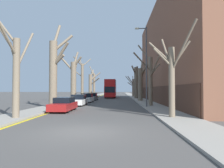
{
  "coord_description": "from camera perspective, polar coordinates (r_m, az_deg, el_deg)",
  "views": [
    {
      "loc": [
        1.86,
        -9.82,
        2.08
      ],
      "look_at": [
        0.17,
        34.2,
        3.27
      ],
      "focal_mm": 32.0,
      "sensor_mm": 36.0,
      "label": 1
    }
  ],
  "objects": [
    {
      "name": "ground_plane",
      "position": [
        10.21,
        -8.58,
        -13.3
      ],
      "size": [
        300.0,
        300.0,
        0.0
      ],
      "primitive_type": "plane",
      "color": "#4C4947"
    },
    {
      "name": "sidewalk_left",
      "position": [
        60.36,
        -5.25,
        -3.45
      ],
      "size": [
        2.78,
        120.0,
        0.12
      ],
      "primitive_type": "cube",
      "color": "gray",
      "rests_on": "ground"
    },
    {
      "name": "sidewalk_right",
      "position": [
        59.99,
        6.12,
        -3.46
      ],
      "size": [
        2.78,
        120.0,
        0.12
      ],
      "primitive_type": "cube",
      "color": "gray",
      "rests_on": "ground"
    },
    {
      "name": "building_facade_right",
      "position": [
        32.96,
        20.92,
        8.25
      ],
      "size": [
        10.08,
        34.94,
        15.29
      ],
      "color": "brown",
      "rests_on": "ground"
    },
    {
      "name": "kerb_line_stripe",
      "position": [
        60.18,
        -3.77,
        -3.52
      ],
      "size": [
        0.24,
        120.0,
        0.01
      ],
      "primitive_type": "cube",
      "color": "yellow",
      "rests_on": "ground"
    },
    {
      "name": "street_tree_left_0",
      "position": [
        15.56,
        -26.02,
        3.88
      ],
      "size": [
        2.11,
        4.52,
        7.49
      ],
      "color": "#7A6B56",
      "rests_on": "ground"
    },
    {
      "name": "street_tree_left_1",
      "position": [
        23.17,
        -16.2,
        3.79
      ],
      "size": [
        2.47,
        2.69,
        9.76
      ],
      "color": "#7A6B56",
      "rests_on": "ground"
    },
    {
      "name": "street_tree_left_2",
      "position": [
        32.49,
        -10.96,
        1.45
      ],
      "size": [
        3.8,
        2.62,
        8.29
      ],
      "color": "#7A6B56",
      "rests_on": "ground"
    },
    {
      "name": "street_tree_left_3",
      "position": [
        40.07,
        -8.58,
        1.52
      ],
      "size": [
        3.88,
        4.62,
        8.81
      ],
      "color": "#7A6B56",
      "rests_on": "ground"
    },
    {
      "name": "street_tree_left_4",
      "position": [
        49.69,
        -6.01,
        -0.09
      ],
      "size": [
        2.9,
        3.86,
        7.24
      ],
      "color": "#7A6B56",
      "rests_on": "ground"
    },
    {
      "name": "street_tree_left_5",
      "position": [
        57.79,
        -5.2,
        0.13
      ],
      "size": [
        1.9,
        2.64,
        8.9
      ],
      "color": "#7A6B56",
      "rests_on": "ground"
    },
    {
      "name": "street_tree_right_0",
      "position": [
        14.87,
        16.71,
        2.31
      ],
      "size": [
        2.82,
        3.17,
        6.59
      ],
      "color": "#7A6B56",
      "rests_on": "ground"
    },
    {
      "name": "street_tree_right_1",
      "position": [
        24.97,
        10.85,
        1.71
      ],
      "size": [
        3.48,
        4.27,
        7.84
      ],
      "color": "#7A6B56",
      "rests_on": "ground"
    },
    {
      "name": "street_tree_right_2",
      "position": [
        35.46,
        8.2,
        0.49
      ],
      "size": [
        2.25,
        3.33,
        7.18
      ],
      "color": "#7A6B56",
      "rests_on": "ground"
    },
    {
      "name": "street_tree_right_3",
      "position": [
        45.69,
        6.88,
        0.67
      ],
      "size": [
        1.73,
        3.36,
        7.5
      ],
      "color": "#7A6B56",
      "rests_on": "ground"
    },
    {
      "name": "street_tree_right_4",
      "position": [
        56.47,
        5.96,
        -0.6
      ],
      "size": [
        3.58,
        3.24,
        5.98
      ],
      "color": "#7A6B56",
      "rests_on": "ground"
    },
    {
      "name": "double_decker_bus",
      "position": [
        49.35,
        -0.35,
        -1.09
      ],
      "size": [
        2.57,
        10.59,
        4.37
      ],
      "color": "red",
      "rests_on": "ground"
    },
    {
      "name": "parked_car_0",
      "position": [
        19.7,
        -13.6,
        -5.72
      ],
      "size": [
        1.73,
        4.55,
        1.32
      ],
      "color": "maroon",
      "rests_on": "ground"
    },
    {
      "name": "parked_car_1",
      "position": [
        26.31,
        -9.54,
        -4.6
      ],
      "size": [
        1.79,
        4.37,
        1.41
      ],
      "color": "silver",
      "rests_on": "ground"
    },
    {
      "name": "parked_car_2",
      "position": [
        32.69,
        -7.22,
        -4.0
      ],
      "size": [
        1.87,
        4.32,
        1.44
      ],
      "color": "silver",
      "rests_on": "ground"
    },
    {
      "name": "parked_car_3",
      "position": [
        39.31,
        -5.62,
        -3.61
      ],
      "size": [
        1.83,
        4.16,
        1.4
      ],
      "color": "#4C5156",
      "rests_on": "ground"
    },
    {
      "name": "lamp_post",
      "position": [
        23.65,
        9.6,
        5.95
      ],
      "size": [
        1.4,
        0.2,
        9.37
      ],
      "color": "#4C4F54",
      "rests_on": "ground"
    }
  ]
}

